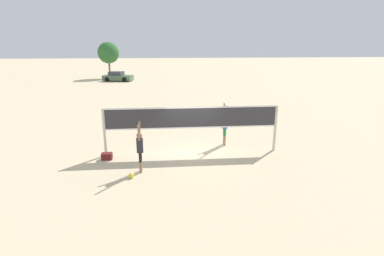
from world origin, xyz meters
The scene contains 8 objects.
ground_plane centered at (0.00, 0.00, 0.00)m, with size 200.00×200.00×0.00m, color beige.
volleyball_net centered at (0.00, 0.00, 1.63)m, with size 8.56×0.13×2.34m.
player_spiker centered at (-2.38, -2.10, 1.14)m, with size 0.28×0.71×2.15m.
player_blocker centered at (1.85, 1.05, 1.18)m, with size 0.28×0.72×2.24m.
volleyball centered at (-2.73, -2.70, 0.11)m, with size 0.22×0.22×0.22m.
gear_bag centered at (-4.09, -0.53, 0.16)m, with size 0.49×0.34×0.31m.
parked_car_near centered at (-8.02, 30.39, 0.61)m, with size 4.46×2.73×1.36m.
tree_left_cluster centered at (-9.79, 34.49, 3.86)m, with size 3.26×3.26×5.50m.
Camera 1 is at (-1.29, -14.05, 5.30)m, focal length 28.00 mm.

